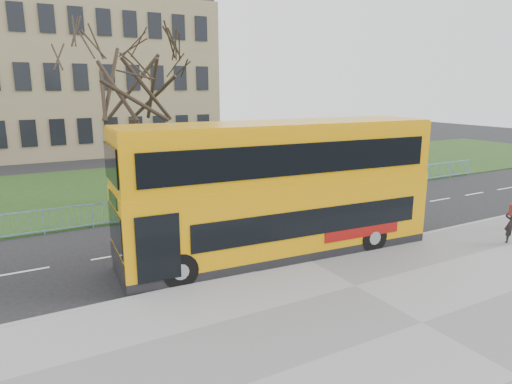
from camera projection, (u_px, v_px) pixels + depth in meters
ground at (284, 249)px, 17.80m from camera, size 120.00×120.00×0.00m
pavement at (422, 325)px, 12.04m from camera, size 80.00×10.50×0.12m
kerb at (307, 260)px, 16.46m from camera, size 80.00×0.20×0.14m
grass_verge at (167, 183)px, 29.95m from camera, size 80.00×15.40×0.08m
guard_railing at (215, 200)px, 23.29m from camera, size 40.00×0.12×1.10m
bare_tree at (133, 102)px, 23.67m from camera, size 7.45×7.45×10.64m
civic_building at (44, 78)px, 43.63m from camera, size 30.00×15.00×14.00m
yellow_bus at (279, 187)px, 16.66m from camera, size 11.87×3.56×4.91m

